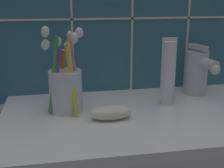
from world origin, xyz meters
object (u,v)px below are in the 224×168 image
Objects in this scene: toothbrush_cup at (65,86)px; sink_faucet at (198,71)px; toothpaste_tube at (168,72)px; soap_bar at (111,113)px.

toothbrush_cup reaches higher than sink_faucet.
toothpaste_tube is 11.80cm from sink_faucet.
toothpaste_tube is at bearing -0.34° from toothbrush_cup.
sink_faucet is at bearing 30.46° from toothpaste_tube.
toothbrush_cup is 11.67cm from soap_bar.
sink_faucet is at bearing 27.06° from soap_bar.
toothbrush_cup is at bearing 179.66° from toothpaste_tube.
toothbrush_cup is at bearing 142.37° from soap_bar.
toothpaste_tube is (23.00, -0.14, 2.20)cm from toothbrush_cup.
sink_faucet is at bearing 9.92° from toothbrush_cup.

